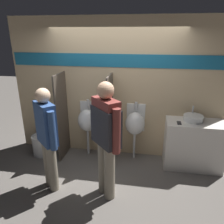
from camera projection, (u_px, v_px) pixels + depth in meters
ground_plane at (110, 167)px, 4.15m from camera, size 16.00×16.00×0.00m
display_wall at (116, 90)px, 4.24m from camera, size 4.14×0.07×2.70m
sink_counter at (193, 145)px, 4.04m from camera, size 1.03×0.53×0.90m
sink_basin at (193, 118)px, 3.93m from camera, size 0.35×0.35×0.25m
cell_phone at (179, 123)px, 3.84m from camera, size 0.07×0.14×0.01m
divider_near_counter at (62, 117)px, 4.29m from camera, size 0.03×0.56×1.70m
divider_mid at (110, 120)px, 4.14m from camera, size 0.03×0.56×1.70m
urinal_near_counter at (87, 120)px, 4.36m from camera, size 0.38×0.33×1.15m
urinal_far at (135, 123)px, 4.21m from camera, size 0.38×0.33×1.15m
toilet at (42, 140)px, 4.54m from camera, size 0.37×0.53×0.84m
person_in_vest at (106, 134)px, 3.11m from camera, size 0.49×0.51×1.80m
person_with_lanyard at (47, 136)px, 3.31m from camera, size 0.45×0.43×1.67m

